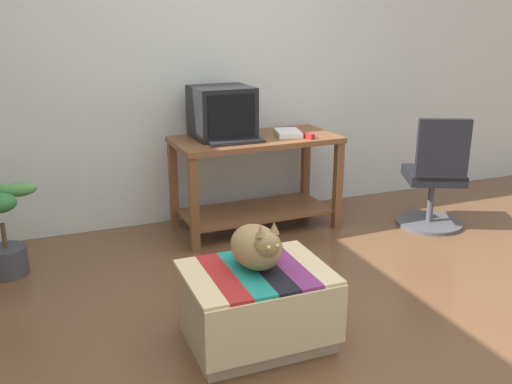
# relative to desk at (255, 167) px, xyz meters

# --- Properties ---
(ground_plane) EXTENTS (14.00, 14.00, 0.00)m
(ground_plane) POSITION_rel_desk_xyz_m (-0.26, -1.60, -0.49)
(ground_plane) COLOR brown
(back_wall) EXTENTS (8.00, 0.10, 2.60)m
(back_wall) POSITION_rel_desk_xyz_m (-0.26, 0.45, 0.81)
(back_wall) COLOR silver
(back_wall) RESTS_ON ground_plane
(desk) EXTENTS (1.26, 0.64, 0.73)m
(desk) POSITION_rel_desk_xyz_m (0.00, 0.00, 0.00)
(desk) COLOR brown
(desk) RESTS_ON ground_plane
(tv_monitor) EXTENTS (0.44, 0.43, 0.38)m
(tv_monitor) POSITION_rel_desk_xyz_m (-0.24, 0.08, 0.42)
(tv_monitor) COLOR black
(tv_monitor) RESTS_ON desk
(keyboard) EXTENTS (0.40, 0.16, 0.02)m
(keyboard) POSITION_rel_desk_xyz_m (-0.21, -0.14, 0.25)
(keyboard) COLOR black
(keyboard) RESTS_ON desk
(book) EXTENTS (0.23, 0.29, 0.04)m
(book) POSITION_rel_desk_xyz_m (0.25, -0.04, 0.26)
(book) COLOR white
(book) RESTS_ON desk
(ottoman_with_blanket) EXTENTS (0.71, 0.56, 0.40)m
(ottoman_with_blanket) POSITION_rel_desk_xyz_m (-0.60, -1.51, -0.29)
(ottoman_with_blanket) COLOR tan
(ottoman_with_blanket) RESTS_ON ground_plane
(cat) EXTENTS (0.35, 0.37, 0.28)m
(cat) POSITION_rel_desk_xyz_m (-0.58, -1.48, 0.02)
(cat) COLOR #9E7A4C
(cat) RESTS_ON ottoman_with_blanket
(potted_plant) EXTENTS (0.45, 0.40, 0.61)m
(potted_plant) POSITION_rel_desk_xyz_m (-1.80, -0.19, -0.20)
(potted_plant) COLOR #3D3D42
(potted_plant) RESTS_ON ground_plane
(office_chair) EXTENTS (0.56, 0.56, 0.89)m
(office_chair) POSITION_rel_desk_xyz_m (1.29, -0.51, -0.11)
(office_chair) COLOR #4C4C51
(office_chair) RESTS_ON ground_plane
(stapler) EXTENTS (0.07, 0.12, 0.04)m
(stapler) POSITION_rel_desk_xyz_m (0.35, -0.19, 0.26)
(stapler) COLOR #A31E1E
(stapler) RESTS_ON desk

